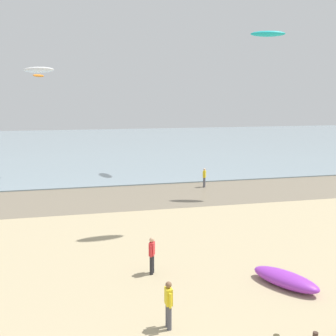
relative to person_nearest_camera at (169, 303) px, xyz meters
name	(u,v)px	position (x,y,z in m)	size (l,w,h in m)	color
wet_sand_strip	(100,199)	(-0.57, 20.08, -0.91)	(120.00, 8.78, 0.01)	#7A6D59
sea	(79,145)	(-0.57, 59.47, -0.87)	(160.00, 70.00, 0.10)	#7F939E
groyne_near	(329,336)	(4.79, -2.25, -0.59)	(11.32, 0.30, 0.77)	#493C24
person_nearest_camera	(169,303)	(0.00, 0.00, 0.00)	(0.22, 0.57, 1.71)	#4C4C56
person_mid_beach	(152,254)	(0.40, 4.73, 0.00)	(0.35, 0.53, 1.71)	#232328
person_by_waterline	(204,177)	(8.86, 22.32, 0.00)	(0.38, 0.50, 1.71)	#4C4C56
grounded_kite	(285,279)	(5.62, 2.06, -0.60)	(3.15, 1.13, 0.63)	purple
kite_aloft_7	(268,34)	(12.49, 18.21, 11.88)	(2.68, 0.86, 0.43)	#19B2B7
kite_aloft_8	(39,76)	(-5.53, 35.86, 9.33)	(1.86, 0.60, 0.30)	orange
kite_aloft_10	(38,70)	(-5.34, 32.11, 9.72)	(3.53, 1.13, 0.56)	white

